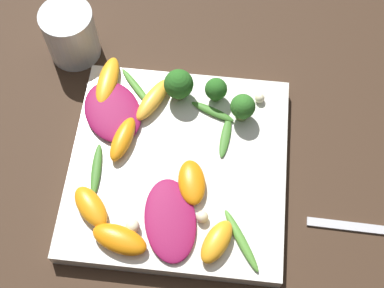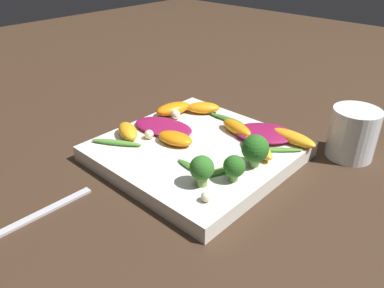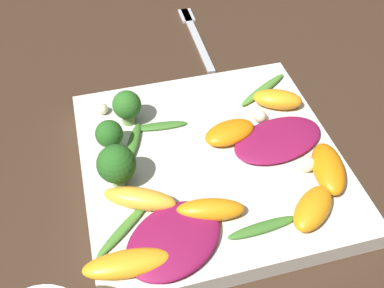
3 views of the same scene
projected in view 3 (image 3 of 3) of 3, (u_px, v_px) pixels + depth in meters
ground_plane at (210, 170)px, 0.50m from camera, size 2.40×2.40×0.00m
plate at (211, 163)px, 0.49m from camera, size 0.27×0.27×0.02m
fork at (194, 30)px, 0.69m from camera, size 0.02×0.17×0.01m
radicchio_leaf_0 at (278, 140)px, 0.49m from camera, size 0.12×0.08×0.01m
radicchio_leaf_1 at (174, 240)px, 0.41m from camera, size 0.12×0.11×0.01m
orange_segment_0 at (128, 264)px, 0.39m from camera, size 0.08×0.03×0.02m
orange_segment_1 at (313, 208)px, 0.43m from camera, size 0.06×0.06×0.02m
orange_segment_2 at (328, 168)px, 0.46m from camera, size 0.05×0.07×0.02m
orange_segment_3 at (140, 199)px, 0.43m from camera, size 0.08×0.05×0.02m
orange_segment_4 at (211, 210)px, 0.43m from camera, size 0.07×0.04×0.02m
orange_segment_5 at (230, 132)px, 0.50m from camera, size 0.07×0.05×0.02m
orange_segment_6 at (278, 99)px, 0.53m from camera, size 0.06×0.05×0.02m
broccoli_floret_0 at (116, 165)px, 0.44m from camera, size 0.04×0.04×0.05m
broccoli_floret_1 at (109, 135)px, 0.48m from camera, size 0.03×0.03×0.04m
broccoli_floret_2 at (127, 106)px, 0.50m from camera, size 0.03×0.03×0.04m
arugula_sprig_0 at (263, 89)px, 0.56m from camera, size 0.08×0.05×0.01m
arugula_sprig_1 at (263, 227)px, 0.42m from camera, size 0.07×0.02×0.01m
arugula_sprig_2 at (133, 143)px, 0.49m from camera, size 0.03×0.06×0.01m
arugula_sprig_3 at (160, 126)px, 0.51m from camera, size 0.06×0.02×0.00m
arugula_sprig_4 at (125, 228)px, 0.42m from camera, size 0.07×0.06×0.01m
macadamia_nut_0 at (260, 116)px, 0.52m from camera, size 0.02×0.02×0.02m
macadamia_nut_1 at (307, 164)px, 0.47m from camera, size 0.02×0.02×0.02m
macadamia_nut_2 at (102, 109)px, 0.53m from camera, size 0.01×0.01×0.01m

